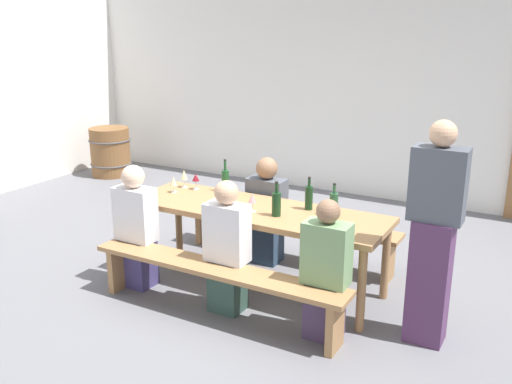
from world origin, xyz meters
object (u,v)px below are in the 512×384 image
Objects in this scene: wine_glass_0 at (174,182)px; wine_barrel at (110,152)px; wine_bottle_2 at (276,203)px; seated_guest_near_2 at (326,274)px; standing_host at (433,239)px; seated_guest_near_1 at (227,250)px; seated_guest_far_0 at (267,213)px; wine_glass_4 at (252,199)px; wine_glass_2 at (184,175)px; wine_bottle_3 at (309,197)px; wine_bottle_1 at (225,180)px; seated_guest_near_0 at (136,229)px; wine_glass_3 at (314,220)px; wine_bottle_0 at (334,204)px; wine_glass_1 at (196,178)px; bench_near at (215,276)px; bench_far at (289,226)px; tasting_table at (256,216)px.

wine_glass_0 is 0.20× the size of wine_barrel.
seated_guest_near_2 reaches higher than wine_bottle_2.
seated_guest_near_2 is at bearing 25.72° from standing_host.
seated_guest_near_1 is 1.04× the size of seated_guest_far_0.
wine_glass_4 is 1.03m from seated_guest_near_2.
wine_bottle_2 reaches higher than wine_glass_2.
wine_bottle_3 is 0.27× the size of seated_guest_near_2.
wine_bottle_3 is at bearing -6.86° from wine_bottle_1.
seated_guest_near_1 is 1.63m from standing_host.
seated_guest_near_2 is (1.84, -0.00, -0.02)m from seated_guest_near_0.
wine_glass_3 is at bearing 42.34° from seated_guest_near_2.
seated_guest_far_0 is at bearing 107.19° from wine_glass_4.
wine_bottle_1 is 0.29× the size of seated_guest_near_1.
wine_bottle_1 is 1.91× the size of wine_glass_4.
seated_guest_near_1 reaches higher than seated_guest_far_0.
wine_glass_0 is at bearing -176.47° from wine_bottle_0.
wine_glass_1 is at bearing -64.93° from seated_guest_far_0.
seated_guest_near_2 is (1.85, -0.76, -0.35)m from wine_glass_2.
seated_guest_near_1 reaches higher than wine_bottle_2.
wine_glass_4 is (-0.23, -0.01, 0.01)m from wine_bottle_2.
seated_guest_near_2 is (0.22, -0.67, -0.33)m from wine_bottle_0.
wine_glass_2 is at bearing -35.05° from wine_barrel.
bench_near is 1.00× the size of bench_far.
bench_near is at bearing -92.35° from wine_glass_4.
seated_guest_near_0 is 1.50× the size of wine_barrel.
wine_barrel is (-4.66, 2.21, -0.48)m from wine_bottle_0.
wine_bottle_3 is 1.58m from seated_guest_near_0.
seated_guest_near_0 reaches higher than bench_far.
wine_barrel is (-3.03, 2.31, -0.48)m from wine_glass_0.
wine_glass_2 reaches higher than wine_glass_1.
wine_bottle_3 is 0.50m from wine_glass_4.
seated_guest_near_1 is (0.54, -0.84, -0.33)m from wine_bottle_1.
seated_guest_near_1 is (0.96, -0.57, -0.32)m from wine_glass_0.
wine_glass_4 is (-0.66, 0.19, 0.02)m from wine_glass_3.
wine_glass_2 is 1.07× the size of wine_glass_4.
bench_far is 2.02× the size of seated_guest_near_1.
standing_host is (1.16, -0.39, -0.04)m from wine_bottle_3.
wine_bottle_1 reaches higher than wine_bottle_3.
wine_bottle_2 reaches higher than bench_far.
wine_glass_0 is (-1.37, -0.16, -0.01)m from wine_bottle_3.
wine_bottle_3 is at bearing -26.10° from wine_barrel.
wine_glass_3 is at bearing -15.77° from wine_glass_4.
bench_near is 14.41× the size of wine_glass_1.
wine_bottle_0 reaches higher than wine_barrel.
bench_far is at bearing 141.61° from wine_bottle_0.
bench_near is 14.81× the size of wine_glass_0.
wine_bottle_0 is 1.79m from seated_guest_near_0.
seated_guest_near_1 is at bearing -35.77° from wine_barrel.
tasting_table is at bearing -30.60° from wine_barrel.
bench_near is at bearing -99.02° from seated_guest_near_0.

